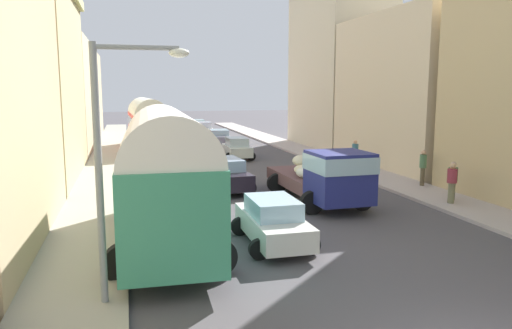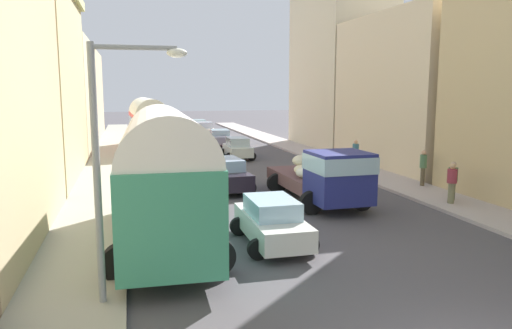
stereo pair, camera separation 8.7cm
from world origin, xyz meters
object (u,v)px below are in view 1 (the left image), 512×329
(car_0, at_px, (237,148))
(parked_bus_1, at_px, (147,122))
(pedestrian_2, at_px, (452,182))
(car_6, at_px, (191,148))
(pedestrian_3, at_px, (423,166))
(cargo_truck_0, at_px, (325,176))
(car_5, at_px, (224,174))
(car_4, at_px, (273,221))
(car_1, at_px, (219,138))
(pedestrian_1, at_px, (453,180))
(parked_bus_0, at_px, (165,171))
(car_3, at_px, (197,126))
(car_7, at_px, (175,132))
(pedestrian_0, at_px, (355,153))
(car_2, at_px, (203,131))
(streetlamp_near, at_px, (114,149))

(car_0, bearing_deg, parked_bus_1, 131.38)
(pedestrian_2, bearing_deg, car_6, 117.48)
(pedestrian_2, relative_size, pedestrian_3, 0.96)
(cargo_truck_0, distance_m, car_5, 5.48)
(pedestrian_2, bearing_deg, car_0, 108.98)
(car_5, height_order, pedestrian_3, pedestrian_3)
(car_4, distance_m, pedestrian_2, 9.06)
(car_1, xyz_separation_m, car_4, (-3.30, -27.09, 0.02))
(pedestrian_1, bearing_deg, parked_bus_0, -167.33)
(pedestrian_3, bearing_deg, cargo_truck_0, -159.97)
(car_0, bearing_deg, car_3, 89.64)
(car_3, distance_m, car_4, 39.98)
(parked_bus_1, height_order, pedestrian_1, parked_bus_1)
(car_7, height_order, pedestrian_3, pedestrian_3)
(car_0, xyz_separation_m, pedestrian_3, (6.51, -12.37, 0.35))
(car_0, distance_m, car_3, 20.90)
(car_1, xyz_separation_m, pedestrian_0, (5.50, -14.72, 0.31))
(car_0, bearing_deg, car_1, 88.32)
(parked_bus_0, relative_size, car_2, 2.28)
(parked_bus_1, xyz_separation_m, pedestrian_1, (11.72, -22.06, -1.27))
(cargo_truck_0, distance_m, car_7, 28.58)
(car_0, relative_size, car_6, 0.90)
(parked_bus_0, height_order, car_5, parked_bus_0)
(cargo_truck_0, distance_m, car_1, 22.71)
(car_1, height_order, pedestrian_1, pedestrian_1)
(pedestrian_0, height_order, streetlamp_near, streetlamp_near)
(car_1, relative_size, streetlamp_near, 0.72)
(car_7, bearing_deg, car_4, -90.12)
(car_1, relative_size, pedestrian_0, 2.27)
(car_1, xyz_separation_m, car_5, (-3.15, -18.44, 0.05))
(parked_bus_0, height_order, car_0, parked_bus_0)
(car_3, xyz_separation_m, pedestrian_1, (5.78, -36.36, 0.24))
(car_6, bearing_deg, car_1, 66.35)
(pedestrian_1, relative_size, pedestrian_3, 0.94)
(pedestrian_0, bearing_deg, car_5, -156.75)
(streetlamp_near, bearing_deg, car_3, 79.84)
(car_6, distance_m, pedestrian_0, 11.34)
(car_2, bearing_deg, car_1, -85.59)
(car_1, bearing_deg, cargo_truck_0, -89.33)
(car_3, bearing_deg, car_0, -90.36)
(parked_bus_1, xyz_separation_m, car_3, (5.94, 14.31, -1.51))
(parked_bus_0, xyz_separation_m, car_0, (6.26, 18.20, -1.59))
(car_1, bearing_deg, pedestrian_1, -76.50)
(car_2, xyz_separation_m, pedestrian_0, (5.97, -20.80, 0.20))
(parked_bus_1, height_order, car_2, parked_bus_1)
(parked_bus_0, bearing_deg, car_0, 71.03)
(car_6, relative_size, pedestrian_1, 2.32)
(car_0, bearing_deg, car_5, -105.79)
(pedestrian_0, bearing_deg, parked_bus_0, -135.91)
(car_0, xyz_separation_m, car_3, (0.13, 20.90, 0.02))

